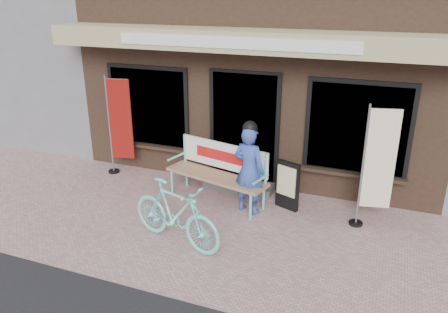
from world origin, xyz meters
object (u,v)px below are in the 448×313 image
at_px(bicycle, 175,214).
at_px(nobori_red, 119,125).
at_px(bench, 219,168).
at_px(menu_stand, 287,185).
at_px(nobori_cream, 376,166).
at_px(person, 249,168).

bearing_deg(bicycle, nobori_red, 64.17).
height_order(bicycle, nobori_red, nobori_red).
distance_m(bench, menu_stand, 1.22).
height_order(bench, bicycle, bench).
bearing_deg(bicycle, bench, 13.70).
distance_m(bicycle, nobori_cream, 3.11).
relative_size(person, nobori_cream, 0.80).
relative_size(nobori_cream, menu_stand, 2.33).
xyz_separation_m(bench, bicycle, (-0.06, -1.58, -0.11)).
distance_m(bench, bicycle, 1.59).
xyz_separation_m(bench, person, (0.63, -0.25, 0.18)).
height_order(bench, nobori_cream, nobori_cream).
xyz_separation_m(bench, nobori_red, (-2.28, 0.39, 0.43)).
relative_size(bench, bicycle, 1.20).
height_order(bicycle, menu_stand, bicycle).
bearing_deg(person, bicycle, -104.56).
relative_size(person, menu_stand, 1.87).
bearing_deg(nobori_red, person, -23.86).
distance_m(person, menu_stand, 0.76).
xyz_separation_m(nobori_red, menu_stand, (3.49, -0.31, -0.60)).
bearing_deg(bench, menu_stand, 17.95).
height_order(person, menu_stand, person).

